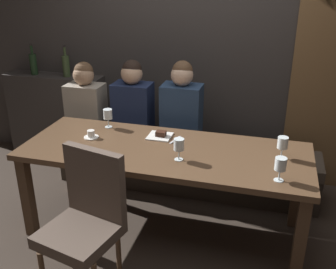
{
  "coord_description": "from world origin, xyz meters",
  "views": [
    {
      "loc": [
        0.75,
        -2.61,
        2.02
      ],
      "look_at": [
        0.01,
        0.05,
        0.84
      ],
      "focal_mm": 41.91,
      "sensor_mm": 36.0,
      "label": 1
    }
  ],
  "objects_px": {
    "diner_redhead": "(86,102)",
    "wine_bottle_pale_label": "(66,65)",
    "fork_on_table": "(175,140)",
    "dining_table": "(165,159)",
    "dessert_plate": "(160,135)",
    "wine_glass_end_left": "(108,115)",
    "wine_glass_far_left": "(283,143)",
    "wine_glass_center_front": "(281,165)",
    "banquette_bench": "(185,167)",
    "espresso_cup": "(91,135)",
    "diner_bearded": "(133,104)",
    "wine_glass_near_right": "(179,145)",
    "diner_far_end": "(182,108)",
    "chair_near_side": "(86,215)",
    "wine_bottle_dark_red": "(33,63)"
  },
  "relations": [
    {
      "from": "wine_bottle_dark_red",
      "to": "wine_bottle_pale_label",
      "type": "bearing_deg",
      "value": 1.55
    },
    {
      "from": "banquette_bench",
      "to": "dessert_plate",
      "type": "bearing_deg",
      "value": -101.37
    },
    {
      "from": "wine_glass_center_front",
      "to": "wine_glass_end_left",
      "type": "xyz_separation_m",
      "value": [
        -1.44,
        0.56,
        -0.0
      ]
    },
    {
      "from": "wine_glass_far_left",
      "to": "dessert_plate",
      "type": "xyz_separation_m",
      "value": [
        -0.96,
        0.13,
        -0.1
      ]
    },
    {
      "from": "chair_near_side",
      "to": "fork_on_table",
      "type": "height_order",
      "value": "chair_near_side"
    },
    {
      "from": "wine_glass_far_left",
      "to": "dessert_plate",
      "type": "relative_size",
      "value": 0.86
    },
    {
      "from": "diner_far_end",
      "to": "wine_glass_near_right",
      "type": "bearing_deg",
      "value": -77.54
    },
    {
      "from": "banquette_bench",
      "to": "fork_on_table",
      "type": "relative_size",
      "value": 14.71
    },
    {
      "from": "wine_bottle_dark_red",
      "to": "wine_glass_near_right",
      "type": "height_order",
      "value": "wine_bottle_dark_red"
    },
    {
      "from": "dining_table",
      "to": "fork_on_table",
      "type": "relative_size",
      "value": 12.94
    },
    {
      "from": "chair_near_side",
      "to": "wine_glass_near_right",
      "type": "xyz_separation_m",
      "value": [
        0.47,
        0.57,
        0.3
      ]
    },
    {
      "from": "wine_bottle_pale_label",
      "to": "wine_glass_end_left",
      "type": "xyz_separation_m",
      "value": [
        0.78,
        -0.73,
        -0.22
      ]
    },
    {
      "from": "wine_glass_near_right",
      "to": "wine_bottle_dark_red",
      "type": "bearing_deg",
      "value": 148.58
    },
    {
      "from": "wine_glass_end_left",
      "to": "diner_bearded",
      "type": "bearing_deg",
      "value": 79.51
    },
    {
      "from": "wine_glass_far_left",
      "to": "wine_glass_near_right",
      "type": "bearing_deg",
      "value": -162.16
    },
    {
      "from": "diner_redhead",
      "to": "wine_glass_far_left",
      "type": "bearing_deg",
      "value": -18.43
    },
    {
      "from": "wine_glass_center_front",
      "to": "wine_glass_end_left",
      "type": "relative_size",
      "value": 1.0
    },
    {
      "from": "wine_glass_far_left",
      "to": "wine_glass_end_left",
      "type": "relative_size",
      "value": 1.0
    },
    {
      "from": "diner_redhead",
      "to": "wine_bottle_pale_label",
      "type": "relative_size",
      "value": 2.29
    },
    {
      "from": "dining_table",
      "to": "espresso_cup",
      "type": "relative_size",
      "value": 18.33
    },
    {
      "from": "fork_on_table",
      "to": "wine_glass_near_right",
      "type": "bearing_deg",
      "value": -56.58
    },
    {
      "from": "chair_near_side",
      "to": "fork_on_table",
      "type": "relative_size",
      "value": 5.76
    },
    {
      "from": "wine_glass_end_left",
      "to": "wine_glass_far_left",
      "type": "bearing_deg",
      "value": -8.37
    },
    {
      "from": "dessert_plate",
      "to": "diner_redhead",
      "type": "bearing_deg",
      "value": 151.66
    },
    {
      "from": "diner_redhead",
      "to": "wine_glass_center_front",
      "type": "distance_m",
      "value": 2.1
    },
    {
      "from": "wine_glass_end_left",
      "to": "fork_on_table",
      "type": "distance_m",
      "value": 0.65
    },
    {
      "from": "wine_glass_center_front",
      "to": "diner_far_end",
      "type": "bearing_deg",
      "value": 132.99
    },
    {
      "from": "banquette_bench",
      "to": "dining_table",
      "type": "bearing_deg",
      "value": -90.0
    },
    {
      "from": "dessert_plate",
      "to": "wine_bottle_pale_label",
      "type": "bearing_deg",
      "value": 147.41
    },
    {
      "from": "dessert_plate",
      "to": "wine_bottle_dark_red",
      "type": "bearing_deg",
      "value": 154.15
    },
    {
      "from": "banquette_bench",
      "to": "diner_redhead",
      "type": "relative_size",
      "value": 3.34
    },
    {
      "from": "diner_far_end",
      "to": "fork_on_table",
      "type": "distance_m",
      "value": 0.52
    },
    {
      "from": "diner_bearded",
      "to": "wine_glass_far_left",
      "type": "distance_m",
      "value": 1.51
    },
    {
      "from": "wine_bottle_pale_label",
      "to": "wine_glass_near_right",
      "type": "distance_m",
      "value": 1.94
    },
    {
      "from": "wine_glass_far_left",
      "to": "dessert_plate",
      "type": "height_order",
      "value": "wine_glass_far_left"
    },
    {
      "from": "diner_bearded",
      "to": "wine_glass_far_left",
      "type": "height_order",
      "value": "diner_bearded"
    },
    {
      "from": "dining_table",
      "to": "banquette_bench",
      "type": "relative_size",
      "value": 0.88
    },
    {
      "from": "wine_glass_center_front",
      "to": "dessert_plate",
      "type": "distance_m",
      "value": 1.07
    },
    {
      "from": "wine_glass_far_left",
      "to": "espresso_cup",
      "type": "relative_size",
      "value": 1.37
    },
    {
      "from": "dessert_plate",
      "to": "wine_glass_near_right",
      "type": "bearing_deg",
      "value": -55.51
    },
    {
      "from": "chair_near_side",
      "to": "wine_glass_near_right",
      "type": "bearing_deg",
      "value": 50.88
    },
    {
      "from": "diner_redhead",
      "to": "dessert_plate",
      "type": "xyz_separation_m",
      "value": [
        0.91,
        -0.49,
        -0.05
      ]
    },
    {
      "from": "diner_bearded",
      "to": "banquette_bench",
      "type": "bearing_deg",
      "value": -0.26
    },
    {
      "from": "diner_redhead",
      "to": "dessert_plate",
      "type": "relative_size",
      "value": 3.94
    },
    {
      "from": "banquette_bench",
      "to": "diner_redhead",
      "type": "distance_m",
      "value": 1.16
    },
    {
      "from": "banquette_bench",
      "to": "wine_bottle_pale_label",
      "type": "xyz_separation_m",
      "value": [
        -1.37,
        0.33,
        0.84
      ]
    },
    {
      "from": "diner_bearded",
      "to": "wine_bottle_pale_label",
      "type": "relative_size",
      "value": 2.44
    },
    {
      "from": "wine_glass_near_right",
      "to": "wine_glass_center_front",
      "type": "bearing_deg",
      "value": -9.38
    },
    {
      "from": "banquette_bench",
      "to": "wine_glass_near_right",
      "type": "distance_m",
      "value": 1.07
    },
    {
      "from": "fork_on_table",
      "to": "dining_table",
      "type": "bearing_deg",
      "value": -87.66
    }
  ]
}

